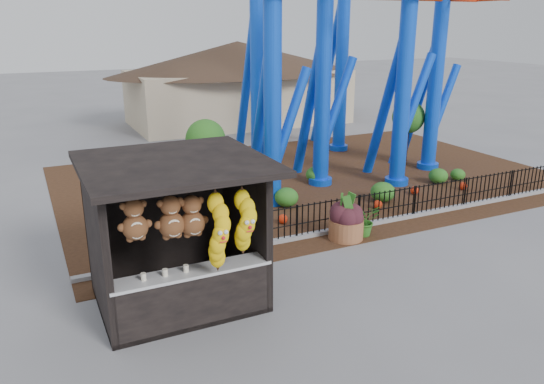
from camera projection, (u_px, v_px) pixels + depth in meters
name	position (u px, v px, depth m)	size (l,w,h in m)	color
ground	(329.00, 295.00, 11.48)	(120.00, 120.00, 0.00)	slate
mulch_bed	(309.00, 178.00, 19.99)	(18.00, 12.00, 0.02)	#331E11
curb	(392.00, 220.00, 15.67)	(18.00, 0.18, 0.12)	gray
prize_booth	(179.00, 238.00, 10.54)	(3.50, 3.40, 3.12)	black
picket_fence	(417.00, 201.00, 15.91)	(12.20, 0.06, 1.00)	black
terracotta_planter	(346.00, 229.00, 14.36)	(0.94, 0.94, 0.56)	#965936
planter_foliage	(347.00, 208.00, 14.18)	(0.70, 0.70, 0.64)	#34151B
potted_plant	(364.00, 220.00, 14.55)	(0.81, 0.70, 0.90)	#254E17
landscaping	(365.00, 185.00, 18.13)	(8.27, 3.86, 0.65)	#265D1B
pavilion	(238.00, 69.00, 30.18)	(15.00, 15.00, 4.80)	#BFAD8C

